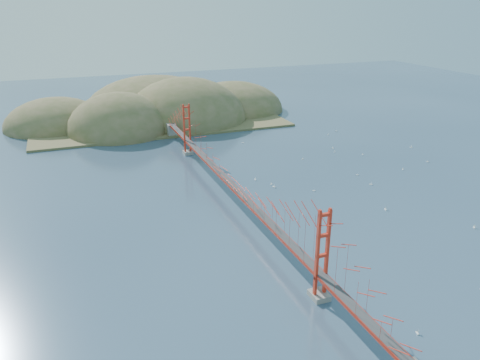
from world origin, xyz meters
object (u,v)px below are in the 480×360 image
object	(u,v)px
sailboat_0	(274,186)
sailboat_2	(371,184)
bridge	(232,165)
sailboat_1	(314,190)

from	to	relation	value
sailboat_0	sailboat_2	world-z (taller)	sailboat_0
sailboat_2	sailboat_0	bearing A→B (deg)	162.98
bridge	sailboat_0	size ratio (longest dim) A/B	126.51
bridge	sailboat_0	xyz separation A→B (m)	(9.93, 3.91, -6.85)
bridge	sailboat_1	world-z (taller)	bridge
bridge	sailboat_1	xyz separation A→B (m)	(16.06, -0.46, -6.87)
sailboat_0	sailboat_2	size ratio (longest dim) A/B	1.10
sailboat_2	sailboat_1	world-z (taller)	sailboat_2
bridge	sailboat_1	size ratio (longest dim) A/B	154.25
sailboat_0	sailboat_1	world-z (taller)	sailboat_0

